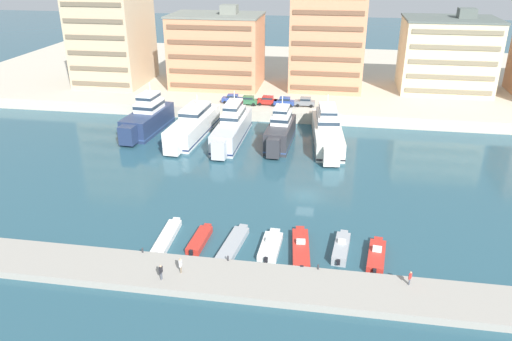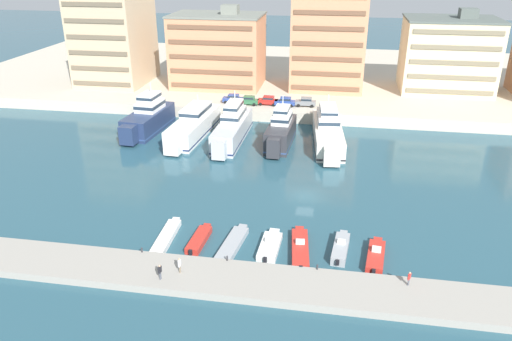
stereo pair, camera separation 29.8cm
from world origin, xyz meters
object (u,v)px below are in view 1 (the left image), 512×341
motorboat_grey_center_right (341,248)px  motorboat_red_mid_right (376,255)px  car_grey_center (305,101)px  pedestrian_near_edge (181,264)px  yacht_charcoal_center_left (280,131)px  yacht_ivory_center (327,130)px  yacht_white_left (193,124)px  yacht_navy_far_left (147,118)px  yacht_silver_mid_left (232,127)px  car_green_left (248,100)px  car_blue_far_left (232,98)px  pedestrian_mid_deck (161,271)px  motorboat_red_left (200,239)px  car_red_mid_left (267,100)px  motorboat_white_far_left (167,237)px  car_blue_center_left (284,101)px  motorboat_white_center_left (271,245)px  pedestrian_far_side (410,277)px  motorboat_red_center (301,248)px  motorboat_grey_mid_left (233,244)px

motorboat_grey_center_right → motorboat_red_mid_right: (3.85, -0.77, -0.09)m
car_grey_center → pedestrian_near_edge: 57.25m
yacht_charcoal_center_left → yacht_ivory_center: (8.06, 2.37, -0.20)m
yacht_white_left → yacht_charcoal_center_left: yacht_charcoal_center_left is taller
motorboat_red_mid_right → yacht_navy_far_left: bearing=137.8°
yacht_silver_mid_left → car_green_left: bearing=88.9°
yacht_silver_mid_left → yacht_ivory_center: bearing=5.7°
yacht_navy_far_left → car_blue_far_left: yacht_navy_far_left is taller
car_grey_center → pedestrian_mid_deck: size_ratio=2.40×
motorboat_red_left → car_red_mid_left: 49.16m
motorboat_red_mid_right → pedestrian_near_edge: pedestrian_near_edge is taller
motorboat_red_left → motorboat_grey_center_right: 16.34m
car_grey_center → yacht_white_left: bearing=-143.9°
motorboat_red_left → car_blue_far_left: bearing=97.4°
car_grey_center → motorboat_red_mid_right: bearing=-76.8°
motorboat_white_far_left → yacht_white_left: bearing=100.9°
car_blue_far_left → car_blue_center_left: (10.79, -0.41, 0.00)m
yacht_navy_far_left → yacht_silver_mid_left: (16.53, -2.16, -0.13)m
motorboat_white_center_left → pedestrian_far_side: bearing=-20.6°
motorboat_red_center → motorboat_red_mid_right: 8.39m
motorboat_red_center → car_blue_far_left: (-18.17, 49.21, 2.83)m
yacht_ivory_center → motorboat_grey_mid_left: (-9.47, -35.97, -1.87)m
car_green_left → car_blue_far_left: bearing=168.6°
yacht_ivory_center → car_grey_center: size_ratio=5.46×
car_grey_center → car_green_left: bearing=-175.9°
yacht_charcoal_center_left → motorboat_grey_center_right: bearing=-71.6°
yacht_silver_mid_left → motorboat_red_left: bearing=-84.5°
motorboat_white_center_left → motorboat_red_center: bearing=-0.1°
car_red_mid_left → motorboat_white_far_left: bearing=-95.7°
motorboat_red_mid_right → car_blue_far_left: 56.19m
motorboat_white_far_left → pedestrian_near_edge: (3.97, -7.10, 1.49)m
car_red_mid_left → car_grey_center: (7.62, 0.31, 0.00)m
motorboat_white_far_left → motorboat_grey_center_right: bearing=1.9°
car_green_left → car_blue_center_left: (7.40, 0.27, 0.00)m
motorboat_grey_mid_left → motorboat_red_center: motorboat_red_center is taller
pedestrian_far_side → car_green_left: bearing=115.7°
motorboat_grey_center_right → car_red_mid_left: (-15.40, 48.49, 2.69)m
yacht_white_left → yacht_charcoal_center_left: (16.25, -2.07, 0.37)m
motorboat_grey_mid_left → car_grey_center: size_ratio=2.04×
yacht_navy_far_left → yacht_charcoal_center_left: yacht_navy_far_left is taller
car_blue_far_left → car_grey_center: same height
yacht_charcoal_center_left → motorboat_red_center: yacht_charcoal_center_left is taller
yacht_navy_far_left → car_blue_far_left: size_ratio=4.18×
motorboat_red_left → car_blue_center_left: bearing=84.8°
yacht_white_left → motorboat_red_left: yacht_white_left is taller
motorboat_red_mid_right → car_grey_center: car_grey_center is taller
motorboat_red_center → pedestrian_far_side: size_ratio=5.56×
yacht_charcoal_center_left → car_grey_center: (3.09, 16.16, 0.83)m
car_blue_far_left → pedestrian_mid_deck: bearing=-85.3°
yacht_white_left → yacht_silver_mid_left: (7.53, -1.38, 0.36)m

